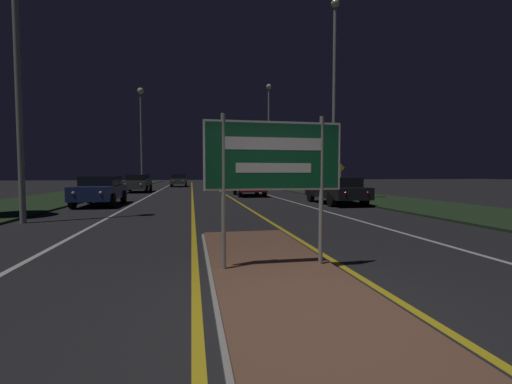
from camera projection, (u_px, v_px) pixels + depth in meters
The scene contains 22 objects.
ground_plane at pixel (315, 323), 3.61m from camera, with size 160.00×160.00×0.00m, color #232326.
median_island at pixel (273, 270), 5.45m from camera, with size 2.07×6.81×0.10m.
verge_left at pixel (59, 198), 21.47m from camera, with size 5.00×100.00×0.08m.
verge_right at pixel (341, 194), 24.99m from camera, with size 5.00×100.00×0.08m.
centre_line_yellow_left at pixel (192, 193), 27.91m from camera, with size 0.12×70.00×0.01m.
centre_line_yellow_right at pixel (222, 192), 28.37m from camera, with size 0.12×70.00×0.01m.
lane_line_white_left at pixel (154, 193), 27.36m from camera, with size 0.12×70.00×0.01m.
lane_line_white_right at pixel (257, 192), 28.92m from camera, with size 0.12×70.00×0.01m.
edge_line_white_left at pixel (115, 193), 26.81m from camera, with size 0.10×70.00×0.01m.
edge_line_white_right at pixel (291, 192), 29.48m from camera, with size 0.10×70.00×0.01m.
highway_sign at pixel (274, 161), 5.35m from camera, with size 2.20×0.07×2.39m.
streetlight_left_near at pixel (15, 8), 10.46m from camera, with size 0.60×0.60×9.69m.
streetlight_left_far at pixel (141, 118), 34.95m from camera, with size 0.64×0.64×10.29m.
streetlight_right_near at pixel (334, 83), 19.04m from camera, with size 0.46×0.46×11.15m.
streetlight_right_far at pixel (269, 122), 35.52m from camera, with size 0.55×0.55×10.80m.
car_receding_0 at pixel (336, 190), 17.58m from camera, with size 1.90×4.65×1.37m.
car_receding_1 at pixel (249, 185), 23.93m from camera, with size 1.87×4.46×1.42m.
car_receding_2 at pixel (253, 181), 38.17m from camera, with size 1.84×4.14×1.43m.
car_approaching_0 at pixel (100, 190), 16.86m from camera, with size 1.90×4.37×1.43m.
car_approaching_1 at pixel (138, 183), 28.75m from camera, with size 1.97×4.66×1.48m.
car_approaching_2 at pixel (179, 180), 40.68m from camera, with size 1.87×4.15×1.47m.
warning_sign at pixel (341, 176), 24.91m from camera, with size 0.60×0.06×2.20m.
Camera 1 is at (-1.27, -3.35, 1.58)m, focal length 24.00 mm.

